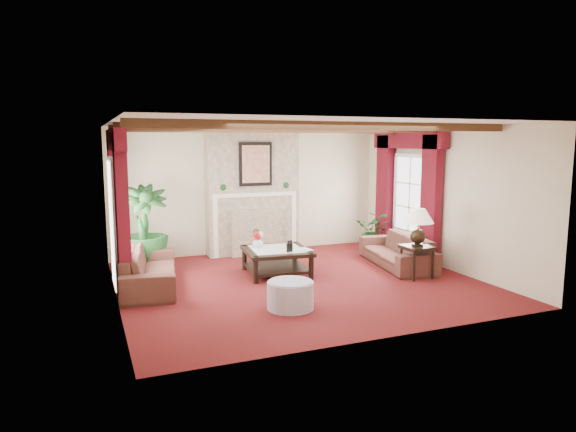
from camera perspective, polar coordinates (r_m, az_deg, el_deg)
name	(u,v)px	position (r m, az deg, el deg)	size (l,w,h in m)	color
floor	(299,282)	(8.98, 1.22, -7.36)	(6.00, 6.00, 0.00)	#4D0F0D
ceiling	(299,124)	(8.65, 1.28, 10.13)	(6.00, 6.00, 0.00)	white
back_wall	(250,191)	(11.28, -4.27, 2.82)	(6.00, 0.02, 2.70)	beige
left_wall	(113,214)	(8.03, -18.84, 0.17)	(0.02, 5.50, 2.70)	beige
right_wall	(443,198)	(10.26, 16.84, 1.94)	(0.02, 5.50, 2.70)	beige
ceiling_beams	(299,128)	(8.65, 1.28, 9.74)	(6.00, 3.00, 0.12)	#371F11
fireplace	(252,128)	(11.04, -4.03, 9.72)	(2.00, 0.52, 2.70)	tan
french_door_left	(109,159)	(8.96, -19.25, 5.97)	(0.10, 1.10, 2.16)	white
french_door_right	(412,156)	(10.99, 13.62, 6.54)	(0.10, 1.10, 2.16)	white
curtains_left	(115,133)	(8.96, -18.67, 8.68)	(0.20, 2.40, 2.55)	#430910
curtains_right	(408,135)	(10.92, 13.22, 8.75)	(0.20, 2.40, 2.55)	#430910
sofa_left	(149,262)	(8.91, -15.16, -4.99)	(0.95, 2.22, 0.84)	black
sofa_right	(397,245)	(10.28, 12.03, -3.19)	(0.95, 2.16, 0.81)	black
potted_palm	(144,247)	(10.05, -15.70, -3.31)	(1.00, 1.67, 0.91)	black
small_plant	(375,235)	(11.65, 9.64, -2.09)	(1.19, 1.19, 0.69)	black
coffee_table	(277,262)	(9.44, -1.27, -5.11)	(1.15, 1.15, 0.47)	black
side_table	(417,262)	(9.49, 14.12, -4.94)	(0.49, 0.49, 0.58)	black
ottoman	(290,295)	(7.56, 0.27, -8.80)	(0.68, 0.68, 0.40)	#AEA8BE
table_lamp	(418,227)	(9.37, 14.26, -1.17)	(0.54, 0.54, 0.69)	black
flower_vase	(258,242)	(9.54, -3.37, -2.92)	(0.22, 0.23, 0.20)	silver
book	(299,243)	(9.19, 1.23, -2.98)	(0.23, 0.06, 0.31)	black
photo_frame_a	(290,248)	(9.09, 0.18, -3.55)	(0.13, 0.02, 0.17)	black
photo_frame_b	(290,244)	(9.53, 0.21, -3.12)	(0.10, 0.02, 0.13)	black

